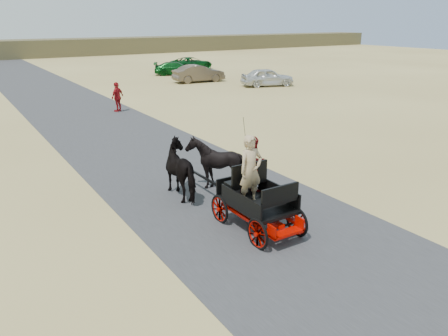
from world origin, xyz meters
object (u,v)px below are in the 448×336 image
pedestrian (117,97)px  car_c (176,69)px  carriage (257,215)px  horse_left (184,170)px  horse_right (215,163)px  car_d (191,63)px  car_a (267,77)px  car_b (199,73)px

pedestrian → car_c: (10.88, 14.03, -0.24)m
carriage → horse_left: (-0.55, 3.00, 0.49)m
horse_right → carriage: bearing=79.6°
pedestrian → car_d: bearing=-162.8°
pedestrian → car_c: pedestrian is taller
horse_left → car_a: (16.49, 17.04, -0.13)m
horse_right → car_d: size_ratio=0.36×
horse_left → car_c: bearing=-116.2°
horse_left → car_a: size_ratio=0.47×
pedestrian → car_b: (10.26, 8.52, -0.13)m
horse_left → car_c: 30.83m
car_a → car_d: 14.04m
horse_right → pedestrian: size_ratio=0.98×
horse_right → pedestrian: pedestrian is taller
pedestrian → car_b: pedestrian is taller
horse_left → car_b: size_ratio=0.45×
car_c → car_d: bearing=-17.8°
horse_left → pedestrian: 13.91m
horse_right → car_c: bearing=-114.3°
horse_right → car_b: horse_right is taller
car_c → car_b: bearing=-158.4°
horse_left → car_d: horse_left is taller
carriage → car_c: 33.33m
car_b → carriage: bearing=158.7°
horse_left → horse_right: size_ratio=1.18×
carriage → car_a: 25.61m
horse_left → car_d: bearing=-118.8°
horse_left → pedestrian: pedestrian is taller
car_a → car_c: car_a is taller
carriage → car_c: (13.06, 30.67, 0.26)m
horse_left → pedestrian: size_ratio=1.16×
carriage → horse_right: bearing=79.6°
pedestrian → car_b: 13.34m
pedestrian → car_a: 14.17m
car_c → car_d: car_d is taller
car_d → car_a: bearing=169.8°
pedestrian → car_a: size_ratio=0.41×
horse_left → car_d: (17.11, 31.07, -0.19)m
horse_right → car_a: bearing=-132.1°
car_b → car_c: size_ratio=1.04×
car_a → horse_right: bearing=155.3°
horse_right → car_c: 30.36m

